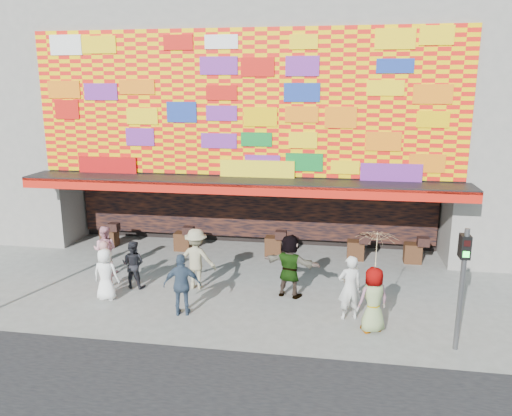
% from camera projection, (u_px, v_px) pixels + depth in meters
% --- Properties ---
extents(ground, '(90.00, 90.00, 0.00)m').
position_uv_depth(ground, '(218.00, 305.00, 14.38)').
color(ground, slate).
rests_on(ground, ground).
extents(shop_building, '(15.20, 9.40, 10.00)m').
position_uv_depth(shop_building, '(262.00, 108.00, 20.98)').
color(shop_building, gray).
rests_on(shop_building, ground).
extents(signal_right, '(0.22, 0.20, 3.00)m').
position_uv_depth(signal_right, '(463.00, 276.00, 11.52)').
color(signal_right, '#59595B').
rests_on(signal_right, ground).
extents(ped_a, '(0.77, 0.50, 1.55)m').
position_uv_depth(ped_a, '(106.00, 274.00, 14.58)').
color(ped_a, white).
rests_on(ped_a, ground).
extents(ped_b, '(0.65, 0.50, 1.59)m').
position_uv_depth(ped_b, '(106.00, 266.00, 15.20)').
color(ped_b, tan).
rests_on(ped_b, ground).
extents(ped_c, '(0.77, 0.61, 1.51)m').
position_uv_depth(ped_c, '(133.00, 264.00, 15.47)').
color(ped_c, black).
rests_on(ped_c, ground).
extents(ped_d, '(1.26, 0.77, 1.91)m').
position_uv_depth(ped_d, '(196.00, 259.00, 15.37)').
color(ped_d, gray).
rests_on(ped_d, ground).
extents(ped_e, '(1.09, 0.62, 1.74)m').
position_uv_depth(ped_e, '(182.00, 285.00, 13.57)').
color(ped_e, '#35465D').
rests_on(ped_e, ground).
extents(ped_f, '(1.86, 1.04, 1.92)m').
position_uv_depth(ped_f, '(290.00, 266.00, 14.76)').
color(ped_f, gray).
rests_on(ped_f, ground).
extents(ped_g, '(1.00, 0.87, 1.72)m').
position_uv_depth(ped_g, '(373.00, 300.00, 12.64)').
color(ped_g, gray).
rests_on(ped_g, ground).
extents(ped_h, '(0.75, 0.61, 1.78)m').
position_uv_depth(ped_h, '(350.00, 288.00, 13.33)').
color(ped_h, beige).
rests_on(ped_h, ground).
extents(ped_i, '(0.84, 0.68, 1.63)m').
position_uv_depth(ped_i, '(105.00, 250.00, 16.66)').
color(ped_i, pink).
rests_on(ped_i, ground).
extents(parasol, '(1.35, 1.36, 1.91)m').
position_uv_depth(parasol, '(376.00, 250.00, 12.33)').
color(parasol, beige).
rests_on(parasol, ground).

